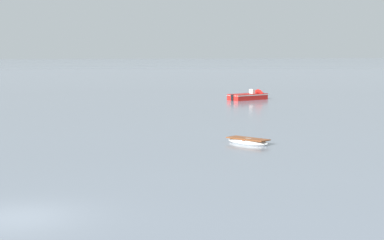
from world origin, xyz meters
The scene contains 3 objects.
ground_plane centered at (0.00, 0.00, 0.00)m, with size 800.00×800.00×0.00m, color gray.
motorboat_moored_1 centered at (23.91, 47.51, 0.26)m, with size 5.74×4.00×1.87m.
rowboat_moored_0 centered at (12.79, 14.52, 0.12)m, with size 2.50×2.95×0.46m.
Camera 1 is at (1.22, -21.55, 5.65)m, focal length 58.57 mm.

